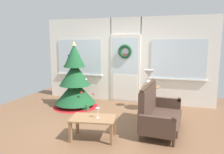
{
  "coord_description": "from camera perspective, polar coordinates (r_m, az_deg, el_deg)",
  "views": [
    {
      "loc": [
        1.58,
        -4.31,
        1.82
      ],
      "look_at": [
        0.05,
        0.55,
        1.0
      ],
      "focal_mm": 34.76,
      "sensor_mm": 36.0,
      "label": 1
    }
  ],
  "objects": [
    {
      "name": "ground_plane",
      "position": [
        4.94,
        -2.53,
        -12.48
      ],
      "size": [
        6.76,
        6.76,
        0.0
      ],
      "primitive_type": "plane",
      "color": "brown"
    },
    {
      "name": "back_wall_with_door",
      "position": [
        6.61,
        3.59,
        4.46
      ],
      "size": [
        5.2,
        0.19,
        2.55
      ],
      "color": "white",
      "rests_on": "ground"
    },
    {
      "name": "christmas_tree",
      "position": [
        6.2,
        -9.71,
        -1.61
      ],
      "size": [
        1.28,
        1.28,
        1.85
      ],
      "color": "#4C331E",
      "rests_on": "ground"
    },
    {
      "name": "settee_sofa",
      "position": [
        4.69,
        11.73,
        -9.01
      ],
      "size": [
        0.79,
        1.53,
        0.96
      ],
      "color": "#3D281C",
      "rests_on": "ground"
    },
    {
      "name": "side_table",
      "position": [
        5.9,
        10.06,
        -4.23
      ],
      "size": [
        0.5,
        0.48,
        0.66
      ],
      "color": "#8E6642",
      "rests_on": "ground"
    },
    {
      "name": "table_lamp",
      "position": [
        5.85,
        9.66,
        0.41
      ],
      "size": [
        0.28,
        0.28,
        0.44
      ],
      "color": "silver",
      "rests_on": "side_table"
    },
    {
      "name": "coffee_table",
      "position": [
        4.19,
        -4.96,
        -11.39
      ],
      "size": [
        0.91,
        0.65,
        0.42
      ],
      "color": "#8E6642",
      "rests_on": "ground"
    },
    {
      "name": "wine_glass",
      "position": [
        4.11,
        -3.8,
        -8.78
      ],
      "size": [
        0.08,
        0.08,
        0.2
      ],
      "color": "silver",
      "rests_on": "coffee_table"
    },
    {
      "name": "gift_box",
      "position": [
        5.95,
        -6.96,
        -7.91
      ],
      "size": [
        0.17,
        0.15,
        0.17
      ],
      "primitive_type": "cube",
      "color": "#266633",
      "rests_on": "ground"
    }
  ]
}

